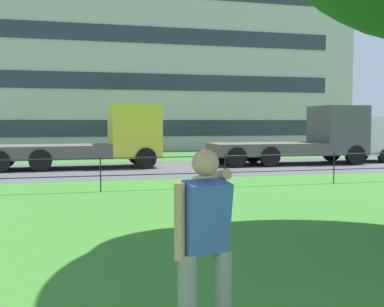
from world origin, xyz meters
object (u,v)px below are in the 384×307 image
object	(u,v)px
person_thrower	(204,248)
apartment_building_background	(150,65)
flatbed_truck_center	(309,138)
flatbed_truck_far_left	(100,140)

from	to	relation	value
person_thrower	apartment_building_background	xyz separation A→B (m)	(4.68, 32.98, 5.51)
person_thrower	flatbed_truck_center	world-z (taller)	flatbed_truck_center
person_thrower	flatbed_truck_far_left	size ratio (longest dim) A/B	0.24
person_thrower	flatbed_truck_far_left	world-z (taller)	flatbed_truck_far_left
flatbed_truck_center	apartment_building_background	xyz separation A→B (m)	(-5.05, 16.50, 5.24)
person_thrower	flatbed_truck_center	bearing A→B (deg)	59.44
flatbed_truck_center	apartment_building_background	world-z (taller)	apartment_building_background
flatbed_truck_center	apartment_building_background	bearing A→B (deg)	107.02
flatbed_truck_far_left	apartment_building_background	world-z (taller)	apartment_building_background
person_thrower	apartment_building_background	world-z (taller)	apartment_building_background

